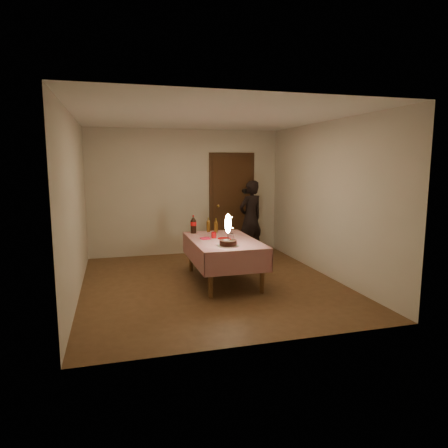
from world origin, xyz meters
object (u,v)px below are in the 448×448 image
(dining_table, at_px, (223,245))
(amber_bottle_left, at_px, (208,225))
(red_plate, at_px, (224,238))
(cola_bottle, at_px, (193,225))
(photographer, at_px, (251,218))
(red_cup, at_px, (214,235))
(amber_bottle_mid, at_px, (216,226))
(amber_bottle_right, at_px, (228,226))
(birthday_cake, at_px, (228,237))
(clear_cup, at_px, (231,236))

(dining_table, bearing_deg, amber_bottle_left, 95.08)
(dining_table, xyz_separation_m, red_plate, (0.03, 0.06, 0.10))
(cola_bottle, relative_size, photographer, 0.20)
(red_cup, bearing_deg, amber_bottle_mid, 71.79)
(amber_bottle_left, distance_m, amber_bottle_right, 0.36)
(cola_bottle, height_order, amber_bottle_left, cola_bottle)
(dining_table, distance_m, amber_bottle_mid, 0.69)
(dining_table, relative_size, red_cup, 17.20)
(birthday_cake, height_order, amber_bottle_left, birthday_cake)
(cola_bottle, height_order, photographer, photographer)
(birthday_cake, height_order, clear_cup, birthday_cake)
(amber_bottle_mid, xyz_separation_m, photographer, (1.01, 1.03, -0.03))
(red_cup, xyz_separation_m, amber_bottle_left, (0.05, 0.60, 0.07))
(clear_cup, relative_size, amber_bottle_right, 0.35)
(dining_table, height_order, photographer, photographer)
(red_cup, relative_size, cola_bottle, 0.31)
(dining_table, relative_size, amber_bottle_mid, 6.75)
(red_cup, distance_m, cola_bottle, 0.59)
(birthday_cake, height_order, amber_bottle_right, birthday_cake)
(dining_table, relative_size, birthday_cake, 3.60)
(birthday_cake, distance_m, photographer, 2.44)
(clear_cup, bearing_deg, red_cup, 151.35)
(cola_bottle, bearing_deg, amber_bottle_mid, -5.20)
(amber_bottle_right, xyz_separation_m, amber_bottle_mid, (-0.20, 0.07, 0.00))
(amber_bottle_left, bearing_deg, amber_bottle_right, -28.22)
(amber_bottle_right, relative_size, photographer, 0.16)
(amber_bottle_left, relative_size, amber_bottle_right, 1.00)
(birthday_cake, relative_size, amber_bottle_left, 1.87)
(clear_cup, xyz_separation_m, amber_bottle_left, (-0.21, 0.74, 0.07))
(clear_cup, bearing_deg, amber_bottle_right, 79.67)
(dining_table, height_order, amber_bottle_right, amber_bottle_right)
(birthday_cake, relative_size, clear_cup, 5.31)
(amber_bottle_right, bearing_deg, clear_cup, -100.33)
(dining_table, xyz_separation_m, cola_bottle, (-0.35, 0.69, 0.25))
(dining_table, relative_size, photographer, 1.11)
(photographer, bearing_deg, cola_bottle, -144.82)
(dining_table, height_order, amber_bottle_mid, amber_bottle_mid)
(red_cup, distance_m, amber_bottle_mid, 0.53)
(photographer, bearing_deg, dining_table, -122.13)
(birthday_cake, bearing_deg, amber_bottle_mid, 84.62)
(red_cup, distance_m, photographer, 1.92)
(clear_cup, height_order, cola_bottle, cola_bottle)
(amber_bottle_left, distance_m, amber_bottle_mid, 0.15)
(birthday_cake, bearing_deg, amber_bottle_right, 74.06)
(birthday_cake, bearing_deg, red_cup, 94.90)
(photographer, bearing_deg, red_plate, -122.20)
(clear_cup, bearing_deg, amber_bottle_mid, 98.54)
(birthday_cake, relative_size, red_plate, 2.17)
(birthday_cake, height_order, amber_bottle_mid, birthday_cake)
(cola_bottle, distance_m, amber_bottle_right, 0.61)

